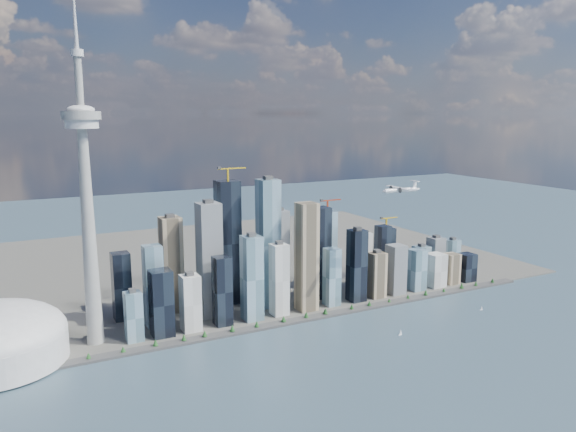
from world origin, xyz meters
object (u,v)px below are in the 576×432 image
needle_tower (86,196)px  sailboat_east (481,309)px  sailboat_west (401,333)px  airplane (401,190)px

needle_tower → sailboat_east: size_ratio=62.32×
needle_tower → sailboat_east: 717.47m
sailboat_west → sailboat_east: size_ratio=1.17×
airplane → sailboat_east: size_ratio=8.97×
needle_tower → sailboat_east: bearing=-14.0°
needle_tower → sailboat_east: (658.33, -164.55, -233.00)m
needle_tower → sailboat_west: bearing=-23.0°
airplane → sailboat_west: bearing=-121.4°
needle_tower → sailboat_east: needle_tower is taller
needle_tower → sailboat_west: (449.88, -190.72, -232.52)m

